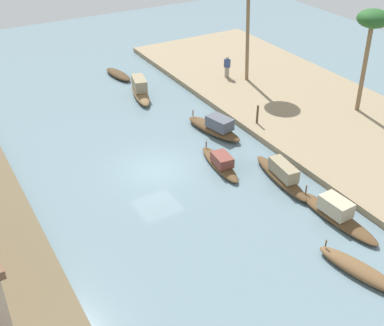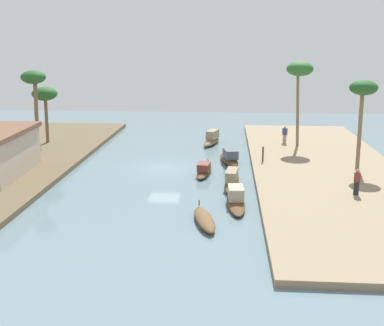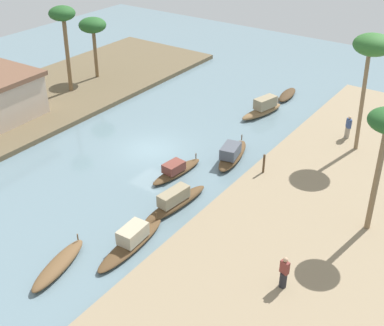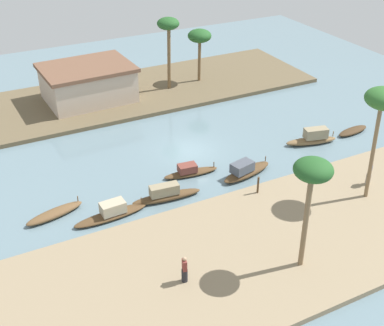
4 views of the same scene
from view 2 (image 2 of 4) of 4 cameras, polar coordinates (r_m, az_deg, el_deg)
river_water at (r=38.04m, az=-3.41°, el=-0.61°), size 62.73×62.73×0.00m
riverbank_left at (r=38.44m, az=15.74°, el=-0.69°), size 37.28×11.30×0.37m
riverbank_right at (r=41.62m, az=-21.06°, el=0.02°), size 37.28×11.30×0.37m
sampan_upstream_small at (r=39.53m, az=4.54°, el=0.62°), size 4.58×2.13×1.25m
sampan_midstream at (r=26.51m, az=1.50°, el=-6.81°), size 4.05×1.83×0.82m
sampan_with_red_awning at (r=51.18m, az=2.64°, el=3.54°), size 3.39×1.40×0.42m
sampan_with_tall_canopy at (r=29.53m, az=5.30°, el=-4.32°), size 5.02×1.33×1.13m
sampan_near_left_bank at (r=46.92m, az=2.41°, el=2.93°), size 4.44×2.01×1.35m
sampan_downstream_large at (r=36.11m, az=1.48°, el=-0.87°), size 4.23×1.38×0.93m
sampan_foreground at (r=33.28m, az=4.83°, el=-2.05°), size 4.92×1.44×1.20m
person_on_near_bank at (r=46.33m, az=11.12°, el=3.30°), size 0.51×0.48×1.66m
person_by_mooring at (r=31.83m, az=19.24°, el=-2.33°), size 0.41×0.44×1.68m
mooring_post at (r=38.80m, az=8.54°, el=1.07°), size 0.14×0.14×1.25m
palm_tree_left_near at (r=37.42m, az=19.94°, el=8.06°), size 2.05×2.05×6.76m
palm_tree_left_far at (r=44.55m, az=12.87°, el=10.75°), size 2.41×2.41×7.78m
palm_tree_right_tall at (r=47.29m, az=-17.34°, el=7.82°), size 2.38×2.38×5.37m
palm_tree_right_short at (r=43.57m, az=-18.54°, el=9.27°), size 2.11×2.11×7.11m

